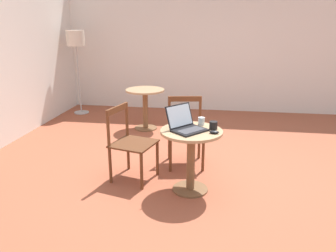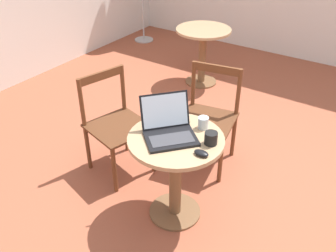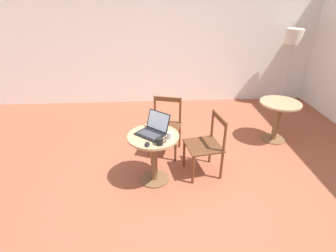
{
  "view_description": "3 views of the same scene",
  "coord_description": "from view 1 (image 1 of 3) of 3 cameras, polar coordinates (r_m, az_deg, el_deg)",
  "views": [
    {
      "loc": [
        -3.69,
        0.05,
        1.79
      ],
      "look_at": [
        -0.11,
        0.59,
        0.65
      ],
      "focal_mm": 35.0,
      "sensor_mm": 36.0,
      "label": 1
    },
    {
      "loc": [
        -2.16,
        -0.82,
        2.14
      ],
      "look_at": [
        -0.25,
        0.46,
        0.66
      ],
      "focal_mm": 40.0,
      "sensor_mm": 36.0,
      "label": 2
    },
    {
      "loc": [
        -0.39,
        -2.6,
        2.34
      ],
      "look_at": [
        -0.19,
        0.59,
        0.68
      ],
      "focal_mm": 28.0,
      "sensor_mm": 36.0,
      "label": 3
    }
  ],
  "objects": [
    {
      "name": "cafe_table_mid",
      "position": [
        5.68,
        -3.99,
        4.44
      ],
      "size": [
        0.66,
        0.66,
        0.7
      ],
      "color": "brown",
      "rests_on": "ground_plane"
    },
    {
      "name": "ground_plane",
      "position": [
        4.1,
        8.58,
        -8.58
      ],
      "size": [
        16.0,
        16.0,
        0.0
      ],
      "primitive_type": "plane",
      "color": "#9E5138"
    },
    {
      "name": "cafe_table_near",
      "position": [
        3.54,
        4.04,
        -3.78
      ],
      "size": [
        0.66,
        0.66,
        0.7
      ],
      "color": "brown",
      "rests_on": "ground_plane"
    },
    {
      "name": "mug",
      "position": [
        3.52,
        7.91,
        0.13
      ],
      "size": [
        0.12,
        0.09,
        0.09
      ],
      "color": "black",
      "rests_on": "cafe_table_near"
    },
    {
      "name": "laptop",
      "position": [
        3.46,
        3.23,
        0.09
      ],
      "size": [
        0.47,
        0.47,
        0.25
      ],
      "color": "black",
      "rests_on": "cafe_table_near"
    },
    {
      "name": "mouse",
      "position": [
        3.39,
        8.04,
        -1.05
      ],
      "size": [
        0.06,
        0.1,
        0.03
      ],
      "color": "black",
      "rests_on": "cafe_table_near"
    },
    {
      "name": "wall_side",
      "position": [
        6.93,
        9.36,
        13.67
      ],
      "size": [
        0.06,
        9.4,
        2.7
      ],
      "color": "white",
      "rests_on": "ground_plane"
    },
    {
      "name": "chair_near_back",
      "position": [
        3.86,
        -6.56,
        -2.95
      ],
      "size": [
        0.56,
        0.56,
        0.88
      ],
      "color": "brown",
      "rests_on": "ground_plane"
    },
    {
      "name": "chair_near_right",
      "position": [
        4.25,
        3.06,
        -0.91
      ],
      "size": [
        0.54,
        0.54,
        0.88
      ],
      "color": "brown",
      "rests_on": "ground_plane"
    },
    {
      "name": "drinking_glass",
      "position": [
        3.65,
        5.83,
        0.85
      ],
      "size": [
        0.07,
        0.07,
        0.09
      ],
      "color": "silver",
      "rests_on": "cafe_table_near"
    },
    {
      "name": "floor_lamp",
      "position": [
        6.83,
        -15.77,
        13.8
      ],
      "size": [
        0.35,
        0.35,
        1.65
      ],
      "color": "#B7B7B7",
      "rests_on": "ground_plane"
    }
  ]
}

